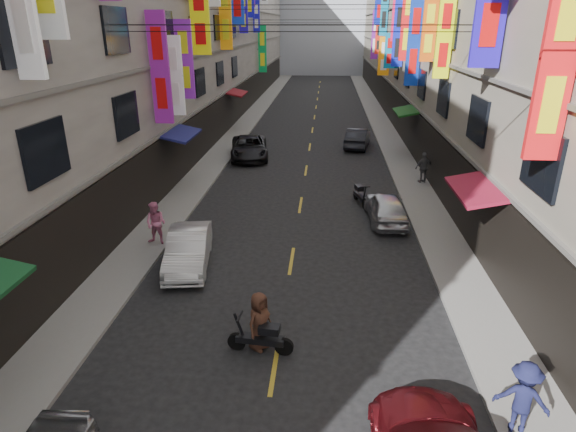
% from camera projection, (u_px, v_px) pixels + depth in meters
% --- Properties ---
extents(sidewalk_left, '(2.00, 90.00, 0.12)m').
position_uv_depth(sidewalk_left, '(241.00, 128.00, 40.61)').
color(sidewalk_left, slate).
rests_on(sidewalk_left, ground).
extents(sidewalk_right, '(2.00, 90.00, 0.12)m').
position_uv_depth(sidewalk_right, '(385.00, 130.00, 39.72)').
color(sidewalk_right, slate).
rests_on(sidewalk_right, ground).
extents(building_row_left, '(10.14, 90.00, 19.00)m').
position_uv_depth(building_row_left, '(161.00, 7.00, 37.56)').
color(building_row_left, '#9A948C').
rests_on(building_row_left, ground).
extents(building_row_right, '(10.14, 90.00, 19.00)m').
position_uv_depth(building_row_right, '(476.00, 6.00, 35.78)').
color(building_row_right, gray).
rests_on(building_row_right, ground).
extents(haze_block, '(18.00, 8.00, 22.00)m').
position_uv_depth(haze_block, '(323.00, 7.00, 82.39)').
color(haze_block, '#A4A9B7').
rests_on(haze_block, ground).
extents(shop_signage, '(14.00, 55.00, 12.61)m').
position_uv_depth(shop_signage, '(312.00, 8.00, 29.87)').
color(shop_signage, '#0F51B2').
rests_on(shop_signage, ground).
extents(street_awnings, '(13.99, 35.20, 0.41)m').
position_uv_depth(street_awnings, '(278.00, 135.00, 24.36)').
color(street_awnings, '#134A22').
rests_on(street_awnings, ground).
extents(overhead_cables, '(14.00, 38.04, 1.24)m').
position_uv_depth(overhead_cables, '(308.00, 13.00, 25.82)').
color(overhead_cables, black).
rests_on(overhead_cables, ground).
extents(lane_markings, '(0.12, 80.20, 0.01)m').
position_uv_depth(lane_markings, '(311.00, 138.00, 37.41)').
color(lane_markings, gold).
rests_on(lane_markings, ground).
extents(scooter_crossing, '(1.80, 0.52, 1.14)m').
position_uv_depth(scooter_crossing, '(261.00, 338.00, 12.81)').
color(scooter_crossing, black).
rests_on(scooter_crossing, ground).
extents(scooter_far_right, '(0.71, 1.77, 1.14)m').
position_uv_depth(scooter_far_right, '(360.00, 195.00, 23.55)').
color(scooter_far_right, black).
rests_on(scooter_far_right, ground).
extents(car_left_mid, '(2.01, 4.20, 1.33)m').
position_uv_depth(car_left_mid, '(188.00, 249.00, 17.38)').
color(car_left_mid, silver).
rests_on(car_left_mid, ground).
extents(car_left_far, '(3.07, 5.33, 1.40)m').
position_uv_depth(car_left_far, '(249.00, 148.00, 31.55)').
color(car_left_far, black).
rests_on(car_left_far, ground).
extents(car_right_mid, '(1.82, 3.99, 1.33)m').
position_uv_depth(car_right_mid, '(386.00, 207.00, 21.35)').
color(car_right_mid, silver).
rests_on(car_right_mid, ground).
extents(car_right_far, '(2.11, 4.35, 1.38)m').
position_uv_depth(car_right_far, '(358.00, 138.00, 34.30)').
color(car_right_far, '#222329').
rests_on(car_right_far, ground).
extents(pedestrian_lfar, '(0.92, 0.71, 1.72)m').
position_uv_depth(pedestrian_lfar, '(156.00, 223.00, 18.82)').
color(pedestrian_lfar, pink).
rests_on(pedestrian_lfar, sidewalk_left).
extents(pedestrian_rnear, '(1.24, 0.92, 1.72)m').
position_uv_depth(pedestrian_rnear, '(523.00, 398.00, 10.02)').
color(pedestrian_rnear, '#16183D').
rests_on(pedestrian_rnear, sidewalk_right).
extents(pedestrian_rfar, '(1.13, 0.88, 1.70)m').
position_uv_depth(pedestrian_rfar, '(424.00, 167.00, 26.19)').
color(pedestrian_rfar, '#59595C').
rests_on(pedestrian_rfar, sidewalk_right).
extents(pedestrian_crossing, '(0.92, 0.99, 1.68)m').
position_uv_depth(pedestrian_crossing, '(259.00, 321.00, 12.86)').
color(pedestrian_crossing, '#44271B').
rests_on(pedestrian_crossing, ground).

